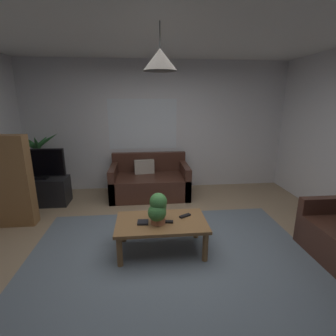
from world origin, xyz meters
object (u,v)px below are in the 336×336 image
(remote_on_table_0, at_px, (167,222))
(bookshelf_corner, at_px, (6,181))
(coffee_table, at_px, (161,225))
(potted_palm_corner, at_px, (41,170))
(book_on_table_0, at_px, (143,222))
(potted_plant_on_table, at_px, (158,208))
(tv, at_px, (39,164))
(couch_under_window, at_px, (150,182))
(tv_stand, at_px, (43,191))
(remote_on_table_1, at_px, (185,216))
(pendant_lamp, at_px, (160,60))

(remote_on_table_0, relative_size, bookshelf_corner, 0.11)
(coffee_table, distance_m, potted_palm_corner, 3.12)
(book_on_table_0, xyz_separation_m, remote_on_table_0, (0.29, -0.01, -0.00))
(potted_plant_on_table, bearing_deg, tv, 139.62)
(tv, height_order, bookshelf_corner, bookshelf_corner)
(couch_under_window, xyz_separation_m, potted_plant_on_table, (0.05, -1.99, 0.35))
(book_on_table_0, bearing_deg, tv, 137.11)
(remote_on_table_0, xyz_separation_m, tv_stand, (-2.13, 1.74, -0.18))
(book_on_table_0, xyz_separation_m, remote_on_table_1, (0.55, 0.13, -0.00))
(book_on_table_0, relative_size, tv_stand, 0.15)
(couch_under_window, height_order, pendant_lamp, pendant_lamp)
(remote_on_table_0, height_order, remote_on_table_1, same)
(bookshelf_corner, distance_m, pendant_lamp, 2.90)
(remote_on_table_0, xyz_separation_m, bookshelf_corner, (-2.32, 0.96, 0.29))
(potted_palm_corner, bearing_deg, couch_under_window, -5.49)
(potted_palm_corner, bearing_deg, bookshelf_corner, -90.22)
(book_on_table_0, relative_size, potted_plant_on_table, 0.34)
(bookshelf_corner, bearing_deg, pendant_lamp, -22.08)
(bookshelf_corner, bearing_deg, remote_on_table_0, -22.53)
(tv, bearing_deg, couch_under_window, 7.80)
(couch_under_window, distance_m, potted_plant_on_table, 2.02)
(remote_on_table_1, bearing_deg, tv, 26.21)
(book_on_table_0, height_order, potted_palm_corner, potted_palm_corner)
(tv_stand, bearing_deg, tv, -90.00)
(potted_plant_on_table, xyz_separation_m, tv_stand, (-2.02, 1.74, -0.37))
(tv_stand, xyz_separation_m, potted_palm_corner, (-0.18, 0.46, 0.28))
(tv, distance_m, pendant_lamp, 3.06)
(tv_stand, xyz_separation_m, bookshelf_corner, (-0.19, -0.78, 0.47))
(book_on_table_0, distance_m, tv_stand, 2.53)
(coffee_table, height_order, book_on_table_0, book_on_table_0)
(remote_on_table_0, distance_m, tv, 2.76)
(pendant_lamp, bearing_deg, coffee_table, 116.57)
(potted_palm_corner, height_order, bookshelf_corner, bookshelf_corner)
(couch_under_window, distance_m, remote_on_table_1, 1.90)
(couch_under_window, xyz_separation_m, coffee_table, (0.10, -1.94, 0.08))
(remote_on_table_0, bearing_deg, tv_stand, -122.89)
(book_on_table_0, height_order, remote_on_table_0, book_on_table_0)
(potted_plant_on_table, height_order, tv, tv)
(remote_on_table_1, bearing_deg, pendant_lamp, 76.02)
(couch_under_window, height_order, book_on_table_0, couch_under_window)
(potted_plant_on_table, bearing_deg, bookshelf_corner, 156.40)
(coffee_table, height_order, tv_stand, tv_stand)
(couch_under_window, xyz_separation_m, bookshelf_corner, (-2.16, -1.03, 0.44))
(coffee_table, distance_m, pendant_lamp, 1.94)
(remote_on_table_1, relative_size, potted_palm_corner, 0.12)
(book_on_table_0, relative_size, bookshelf_corner, 0.09)
(potted_plant_on_table, height_order, potted_palm_corner, potted_palm_corner)
(remote_on_table_1, bearing_deg, book_on_table_0, 73.07)
(couch_under_window, distance_m, tv_stand, 1.99)
(couch_under_window, bearing_deg, tv_stand, -172.82)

